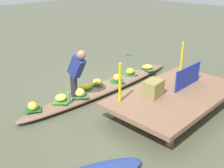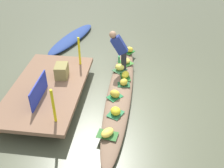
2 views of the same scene
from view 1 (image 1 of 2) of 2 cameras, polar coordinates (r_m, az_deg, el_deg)
The scene contains 27 objects.
canal_water at distance 7.12m, azimuth -1.26°, elevation -1.30°, with size 40.00×40.00×0.00m, color #52553E.
dock_platform at distance 6.22m, azimuth 13.30°, elevation -2.26°, with size 3.20×1.80×0.40m.
vendor_boat at distance 7.08m, azimuth -1.27°, elevation -0.61°, with size 5.17×0.64×0.19m, color #7E6049.
leaf_mat_0 at distance 7.19m, azimuth 1.08°, elevation 0.64°, with size 0.37×0.27×0.01m, color #1D6F39.
banana_bunch_0 at distance 7.15m, azimuth 1.09°, elevation 1.36°, with size 0.26×0.21×0.20m, color gold.
leaf_mat_1 at distance 6.25m, azimuth -10.75°, elevation -3.41°, with size 0.42×0.34×0.01m, color #3F8632.
banana_bunch_1 at distance 6.22m, azimuth -10.79°, elevation -2.84°, with size 0.30×0.26×0.14m, color #F6D150.
leaf_mat_2 at distance 8.15m, azimuth 7.57°, elevation 3.20°, with size 0.45×0.28×0.01m, color #316B2E.
banana_bunch_2 at distance 8.13m, azimuth 7.59°, elevation 3.66°, with size 0.32×0.21×0.14m, color #F9D74B.
leaf_mat_3 at distance 6.38m, azimuth -6.84°, elevation -2.56°, with size 0.38×0.30×0.01m, color #386E41.
banana_bunch_3 at distance 6.34m, azimuth -6.88°, elevation -1.79°, with size 0.27×0.23×0.19m, color #F7E756.
leaf_mat_4 at distance 7.70m, azimuth 3.85°, elevation 2.14°, with size 0.37×0.30×0.01m, color #2B7443.
banana_bunch_4 at distance 7.67m, azimuth 3.86°, elevation 2.74°, with size 0.26×0.23×0.17m, color yellow.
leaf_mat_5 at distance 5.99m, azimuth -16.47°, elevation -5.24°, with size 0.34×0.26×0.01m, color #1D6721.
banana_bunch_5 at distance 5.95m, azimuth -16.56°, elevation -4.49°, with size 0.24×0.20×0.18m, color yellow.
leaf_mat_6 at distance 6.72m, azimuth -5.55°, elevation -1.13°, with size 0.43×0.26×0.01m, color #246523.
banana_bunch_6 at distance 6.69m, azimuth -5.58°, elevation -0.50°, with size 0.31×0.20×0.16m, color yellow.
leaf_mat_7 at distance 6.94m, azimuth -3.16°, elevation -0.24°, with size 0.33×0.25×0.01m, color #1F522B.
banana_bunch_7 at distance 6.91m, azimuth -3.17°, elevation 0.42°, with size 0.24×0.19×0.17m, color gold.
vendor_person at distance 6.06m, azimuth -7.57°, elevation 2.89°, with size 0.20×0.54×1.18m.
water_bottle at distance 6.08m, azimuth -9.25°, elevation -2.81°, with size 0.06×0.06×0.25m, color #44B566.
market_banner at distance 6.51m, azimuth 15.87°, elevation 1.55°, with size 1.06×0.03×0.50m, color #20309F.
railing_post_west at distance 7.31m, azimuth 14.64°, elevation 5.48°, with size 0.06×0.06×0.84m, color yellow.
railing_post_east at distance 5.46m, azimuth 1.70°, elevation 0.25°, with size 0.06×0.06×0.84m, color yellow.
produce_crate at distance 5.86m, azimuth 8.76°, elevation -0.94°, with size 0.44×0.32×0.36m, color olive.
drifting_plant_0 at distance 10.04m, azimuth 3.49°, elevation 6.05°, with size 0.23×0.13×0.01m, color #144C36.
drifting_plant_1 at distance 10.13m, azimuth 3.75°, elevation 6.20°, with size 0.24×0.11×0.01m, color #2D4F3C.
Camera 1 is at (4.53, 4.64, 2.94)m, focal length 42.91 mm.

